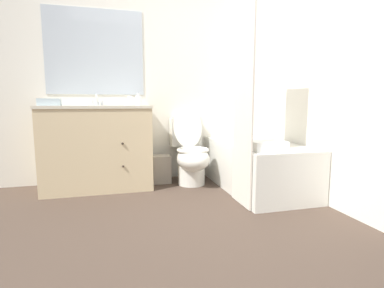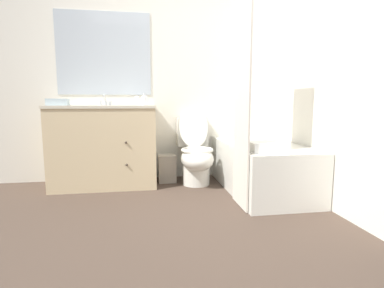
{
  "view_description": "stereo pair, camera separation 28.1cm",
  "coord_description": "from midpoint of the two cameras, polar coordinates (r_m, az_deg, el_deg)",
  "views": [
    {
      "loc": [
        -0.57,
        -1.95,
        0.92
      ],
      "look_at": [
        0.15,
        0.74,
        0.54
      ],
      "focal_mm": 28.0,
      "sensor_mm": 36.0,
      "label": 1
    },
    {
      "loc": [
        -0.29,
        -2.01,
        0.92
      ],
      "look_at": [
        0.15,
        0.74,
        0.54
      ],
      "focal_mm": 28.0,
      "sensor_mm": 36.0,
      "label": 2
    }
  ],
  "objects": [
    {
      "name": "ground_plane",
      "position": [
        2.23,
        -2.63,
        -16.58
      ],
      "size": [
        14.0,
        14.0,
        0.0
      ],
      "primitive_type": "plane",
      "color": "#47382D"
    },
    {
      "name": "wall_back",
      "position": [
        3.69,
        -8.57,
        12.97
      ],
      "size": [
        8.0,
        0.06,
        2.5
      ],
      "color": "white",
      "rests_on": "ground_plane"
    },
    {
      "name": "wall_right",
      "position": [
        3.31,
        17.22,
        13.25
      ],
      "size": [
        0.05,
        2.64,
        2.5
      ],
      "color": "white",
      "rests_on": "ground_plane"
    },
    {
      "name": "vanity_cabinet",
      "position": [
        3.39,
        -19.78,
        -0.49
      ],
      "size": [
        1.12,
        0.59,
        0.89
      ],
      "color": "beige",
      "rests_on": "ground_plane"
    },
    {
      "name": "sink_faucet",
      "position": [
        3.55,
        -19.89,
        7.53
      ],
      "size": [
        0.14,
        0.12,
        0.12
      ],
      "color": "silver",
      "rests_on": "vanity_cabinet"
    },
    {
      "name": "toilet",
      "position": [
        3.39,
        -2.62,
        -1.94
      ],
      "size": [
        0.36,
        0.69,
        0.87
      ],
      "color": "silver",
      "rests_on": "ground_plane"
    },
    {
      "name": "bathtub",
      "position": [
        3.28,
        9.64,
        -4.0
      ],
      "size": [
        0.71,
        1.42,
        0.5
      ],
      "color": "silver",
      "rests_on": "ground_plane"
    },
    {
      "name": "shower_curtain",
      "position": [
        2.65,
        6.76,
        9.87
      ],
      "size": [
        0.01,
        0.39,
        2.02
      ],
      "color": "silver",
      "rests_on": "ground_plane"
    },
    {
      "name": "wastebasket",
      "position": [
        3.5,
        -8.14,
        -4.78
      ],
      "size": [
        0.2,
        0.17,
        0.32
      ],
      "color": "gray",
      "rests_on": "ground_plane"
    },
    {
      "name": "tissue_box",
      "position": [
        3.52,
        -14.0,
        7.88
      ],
      "size": [
        0.12,
        0.12,
        0.11
      ],
      "color": "white",
      "rests_on": "vanity_cabinet"
    },
    {
      "name": "soap_dispenser",
      "position": [
        3.4,
        -12.52,
        8.17
      ],
      "size": [
        0.07,
        0.07,
        0.13
      ],
      "color": "silver",
      "rests_on": "vanity_cabinet"
    },
    {
      "name": "hand_towel_folded",
      "position": [
        3.26,
        -27.82,
        7.08
      ],
      "size": [
        0.2,
        0.12,
        0.07
      ],
      "color": "silver",
      "rests_on": "vanity_cabinet"
    },
    {
      "name": "bath_towel_folded",
      "position": [
        2.73,
        11.2,
        -0.29
      ],
      "size": [
        0.31,
        0.24,
        0.08
      ],
      "color": "white",
      "rests_on": "bathtub"
    }
  ]
}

